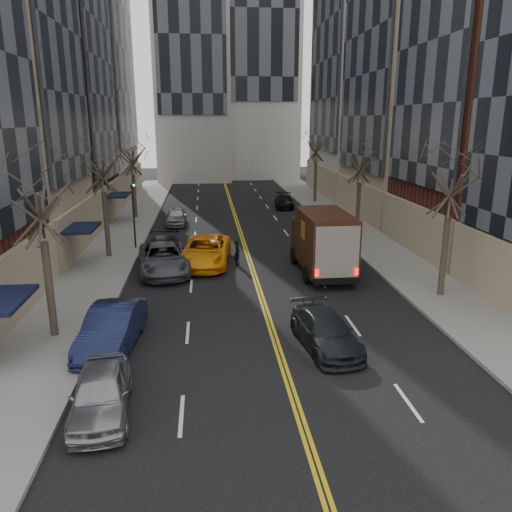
{
  "coord_description": "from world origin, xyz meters",
  "views": [
    {
      "loc": [
        -2.6,
        -11.21,
        8.54
      ],
      "look_at": [
        -0.29,
        11.61,
        2.2
      ],
      "focal_mm": 35.0,
      "sensor_mm": 36.0,
      "label": 1
    }
  ],
  "objects_px": {
    "observer_sedan": "(326,331)",
    "pedestrian": "(237,253)",
    "ups_truck": "(323,242)",
    "taxi": "(206,251)"
  },
  "relations": [
    {
      "from": "ups_truck",
      "to": "taxi",
      "type": "height_order",
      "value": "ups_truck"
    },
    {
      "from": "ups_truck",
      "to": "observer_sedan",
      "type": "distance_m",
      "value": 9.71
    },
    {
      "from": "observer_sedan",
      "to": "pedestrian",
      "type": "xyz_separation_m",
      "value": [
        -2.66,
        11.52,
        0.12
      ]
    },
    {
      "from": "taxi",
      "to": "pedestrian",
      "type": "bearing_deg",
      "value": -2.72
    },
    {
      "from": "ups_truck",
      "to": "taxi",
      "type": "xyz_separation_m",
      "value": [
        -6.58,
        2.4,
        -0.97
      ]
    },
    {
      "from": "pedestrian",
      "to": "observer_sedan",
      "type": "bearing_deg",
      "value": -163.44
    },
    {
      "from": "observer_sedan",
      "to": "taxi",
      "type": "xyz_separation_m",
      "value": [
        -4.54,
        11.82,
        0.18
      ]
    },
    {
      "from": "ups_truck",
      "to": "taxi",
      "type": "bearing_deg",
      "value": 159.56
    },
    {
      "from": "taxi",
      "to": "pedestrian",
      "type": "xyz_separation_m",
      "value": [
        1.88,
        -0.3,
        -0.06
      ]
    },
    {
      "from": "ups_truck",
      "to": "pedestrian",
      "type": "xyz_separation_m",
      "value": [
        -4.69,
        2.09,
        -1.03
      ]
    }
  ]
}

